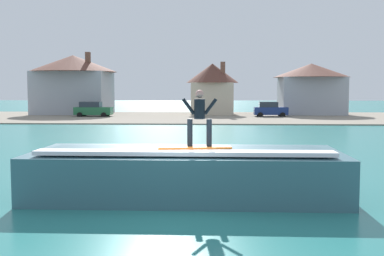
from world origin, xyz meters
name	(u,v)px	position (x,y,z in m)	size (l,w,h in m)	color
ground_plane	(181,205)	(0.00, 0.00, 0.00)	(260.00, 260.00, 0.00)	#267673
wave_crest	(186,172)	(0.08, 1.22, 0.75)	(9.59, 3.84, 1.59)	#37606C
surfboard	(195,147)	(0.36, 0.54, 1.62)	(2.22, 0.79, 0.06)	orange
surfer	(200,115)	(0.51, 0.57, 2.59)	(1.05, 0.32, 1.68)	black
shoreline_bank	(207,117)	(0.00, 42.90, 0.06)	(120.00, 23.04, 0.12)	gray
car_near_shore	(93,109)	(-13.63, 43.01, 0.95)	(4.40, 2.09, 1.86)	#23663D
car_far_shore	(270,109)	(7.49, 43.97, 0.94)	(3.99, 2.05, 1.86)	navy
house_with_chimney	(73,81)	(-17.76, 49.16, 4.42)	(11.48, 11.48, 8.12)	#9EA3AD
house_gabled_white	(311,86)	(13.36, 49.49, 3.75)	(9.78, 9.78, 6.66)	#9EA3AD
house_small_cottage	(212,86)	(0.58, 48.60, 3.70)	(6.76, 6.76, 6.81)	beige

